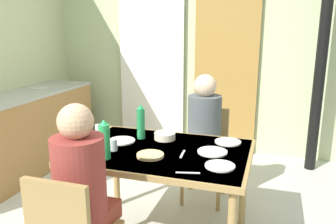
{
  "coord_description": "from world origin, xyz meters",
  "views": [
    {
      "loc": [
        1.07,
        -2.12,
        1.62
      ],
      "look_at": [
        0.32,
        0.24,
        0.99
      ],
      "focal_mm": 36.15,
      "sensor_mm": 36.0,
      "label": 1
    }
  ],
  "objects_px": {
    "person_near_diner": "(81,178)",
    "water_bottle_green_far": "(141,122)",
    "chair_far_diner": "(206,148)",
    "dining_table": "(162,160)",
    "person_far_diner": "(204,123)",
    "water_bottle_green_near": "(105,140)",
    "serving_bowl_center": "(165,136)",
    "kitchen_counter": "(28,131)"
  },
  "relations": [
    {
      "from": "person_near_diner",
      "to": "water_bottle_green_far",
      "type": "xyz_separation_m",
      "value": [
        0.02,
        0.87,
        0.1
      ]
    },
    {
      "from": "water_bottle_green_far",
      "to": "person_near_diner",
      "type": "bearing_deg",
      "value": -91.14
    },
    {
      "from": "chair_far_diner",
      "to": "person_near_diner",
      "type": "xyz_separation_m",
      "value": [
        -0.44,
        -1.47,
        0.28
      ]
    },
    {
      "from": "dining_table",
      "to": "chair_far_diner",
      "type": "relative_size",
      "value": 1.48
    },
    {
      "from": "chair_far_diner",
      "to": "person_far_diner",
      "type": "distance_m",
      "value": 0.31
    },
    {
      "from": "person_near_diner",
      "to": "water_bottle_green_near",
      "type": "xyz_separation_m",
      "value": [
        -0.05,
        0.39,
        0.09
      ]
    },
    {
      "from": "person_near_diner",
      "to": "person_far_diner",
      "type": "xyz_separation_m",
      "value": [
        0.44,
        1.33,
        0.0
      ]
    },
    {
      "from": "person_near_diner",
      "to": "water_bottle_green_far",
      "type": "distance_m",
      "value": 0.87
    },
    {
      "from": "dining_table",
      "to": "serving_bowl_center",
      "type": "distance_m",
      "value": 0.27
    },
    {
      "from": "dining_table",
      "to": "kitchen_counter",
      "type": "bearing_deg",
      "value": 156.0
    },
    {
      "from": "chair_far_diner",
      "to": "person_near_diner",
      "type": "relative_size",
      "value": 1.13
    },
    {
      "from": "dining_table",
      "to": "serving_bowl_center",
      "type": "relative_size",
      "value": 7.55
    },
    {
      "from": "dining_table",
      "to": "water_bottle_green_near",
      "type": "bearing_deg",
      "value": -138.85
    },
    {
      "from": "chair_far_diner",
      "to": "person_near_diner",
      "type": "height_order",
      "value": "person_near_diner"
    },
    {
      "from": "person_near_diner",
      "to": "person_far_diner",
      "type": "distance_m",
      "value": 1.4
    },
    {
      "from": "kitchen_counter",
      "to": "chair_far_diner",
      "type": "xyz_separation_m",
      "value": [
        2.1,
        -0.06,
        0.05
      ]
    },
    {
      "from": "kitchen_counter",
      "to": "person_far_diner",
      "type": "height_order",
      "value": "person_far_diner"
    },
    {
      "from": "dining_table",
      "to": "water_bottle_green_far",
      "type": "xyz_separation_m",
      "value": [
        -0.24,
        0.2,
        0.21
      ]
    },
    {
      "from": "person_near_diner",
      "to": "kitchen_counter",
      "type": "bearing_deg",
      "value": 137.53
    },
    {
      "from": "chair_far_diner",
      "to": "dining_table",
      "type": "bearing_deg",
      "value": 77.74
    },
    {
      "from": "person_far_diner",
      "to": "kitchen_counter",
      "type": "bearing_deg",
      "value": -5.23
    },
    {
      "from": "kitchen_counter",
      "to": "water_bottle_green_far",
      "type": "height_order",
      "value": "water_bottle_green_far"
    },
    {
      "from": "serving_bowl_center",
      "to": "dining_table",
      "type": "bearing_deg",
      "value": -77.07
    },
    {
      "from": "water_bottle_green_far",
      "to": "serving_bowl_center",
      "type": "relative_size",
      "value": 1.66
    },
    {
      "from": "chair_far_diner",
      "to": "serving_bowl_center",
      "type": "xyz_separation_m",
      "value": [
        -0.23,
        -0.56,
        0.27
      ]
    },
    {
      "from": "person_far_diner",
      "to": "water_bottle_green_near",
      "type": "height_order",
      "value": "person_far_diner"
    },
    {
      "from": "dining_table",
      "to": "person_far_diner",
      "type": "height_order",
      "value": "person_far_diner"
    },
    {
      "from": "kitchen_counter",
      "to": "water_bottle_green_near",
      "type": "distance_m",
      "value": 2.02
    },
    {
      "from": "water_bottle_green_far",
      "to": "water_bottle_green_near",
      "type": "bearing_deg",
      "value": -98.34
    },
    {
      "from": "chair_far_diner",
      "to": "water_bottle_green_far",
      "type": "bearing_deg",
      "value": 55.06
    },
    {
      "from": "person_near_diner",
      "to": "water_bottle_green_near",
      "type": "relative_size",
      "value": 2.79
    },
    {
      "from": "person_near_diner",
      "to": "person_far_diner",
      "type": "height_order",
      "value": "same"
    },
    {
      "from": "person_far_diner",
      "to": "water_bottle_green_far",
      "type": "relative_size",
      "value": 2.73
    },
    {
      "from": "chair_far_diner",
      "to": "water_bottle_green_near",
      "type": "distance_m",
      "value": 1.24
    },
    {
      "from": "dining_table",
      "to": "person_far_diner",
      "type": "bearing_deg",
      "value": 75.33
    },
    {
      "from": "person_far_diner",
      "to": "water_bottle_green_near",
      "type": "distance_m",
      "value": 1.06
    },
    {
      "from": "water_bottle_green_far",
      "to": "chair_far_diner",
      "type": "bearing_deg",
      "value": 55.06
    },
    {
      "from": "kitchen_counter",
      "to": "chair_far_diner",
      "type": "distance_m",
      "value": 2.1
    },
    {
      "from": "dining_table",
      "to": "person_near_diner",
      "type": "height_order",
      "value": "person_near_diner"
    },
    {
      "from": "dining_table",
      "to": "chair_far_diner",
      "type": "xyz_separation_m",
      "value": [
        0.17,
        0.8,
        -0.17
      ]
    },
    {
      "from": "chair_far_diner",
      "to": "person_far_diner",
      "type": "height_order",
      "value": "person_far_diner"
    },
    {
      "from": "water_bottle_green_near",
      "to": "person_near_diner",
      "type": "bearing_deg",
      "value": -82.32
    }
  ]
}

